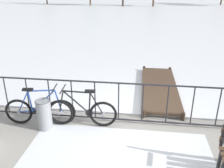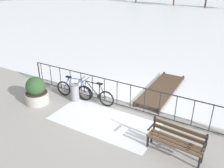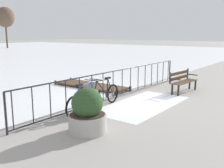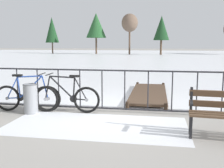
{
  "view_description": "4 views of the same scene",
  "coord_description": "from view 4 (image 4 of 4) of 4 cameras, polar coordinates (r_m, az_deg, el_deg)",
  "views": [
    {
      "loc": [
        0.22,
        -5.13,
        3.18
      ],
      "look_at": [
        -0.46,
        0.11,
        0.97
      ],
      "focal_mm": 38.41,
      "sensor_mm": 36.0,
      "label": 1
    },
    {
      "loc": [
        3.57,
        -6.99,
        4.71
      ],
      "look_at": [
        -0.59,
        0.13,
        0.83
      ],
      "focal_mm": 37.2,
      "sensor_mm": 36.0,
      "label": 2
    },
    {
      "loc": [
        -7.65,
        -5.51,
        2.37
      ],
      "look_at": [
        -0.45,
        -0.07,
        0.62
      ],
      "focal_mm": 41.59,
      "sensor_mm": 36.0,
      "label": 3
    },
    {
      "loc": [
        1.07,
        -6.47,
        1.72
      ],
      "look_at": [
        0.12,
        -0.89,
        0.85
      ],
      "focal_mm": 42.72,
      "sensor_mm": 36.0,
      "label": 4
    }
  ],
  "objects": [
    {
      "name": "tree_centre",
      "position": [
        39.99,
        10.54,
        11.66
      ],
      "size": [
        2.29,
        2.29,
        5.62
      ],
      "color": "brown",
      "rests_on": "ground"
    },
    {
      "name": "bicycle_near_railing",
      "position": [
        6.73,
        -9.8,
        -2.96
      ],
      "size": [
        1.71,
        0.52,
        0.97
      ],
      "color": "black",
      "rests_on": "ground"
    },
    {
      "name": "frozen_pond",
      "position": [
        34.93,
        7.97,
        5.87
      ],
      "size": [
        80.0,
        56.0,
        0.03
      ],
      "primitive_type": "cube",
      "color": "white",
      "rests_on": "ground"
    },
    {
      "name": "snow_patch",
      "position": [
        5.68,
        -3.45,
        -8.83
      ],
      "size": [
        3.8,
        1.81,
        0.01
      ],
      "primitive_type": "cube",
      "color": "white",
      "rests_on": "ground"
    },
    {
      "name": "tree_west_mid",
      "position": [
        41.68,
        -3.43,
        12.38
      ],
      "size": [
        3.07,
        3.07,
        6.24
      ],
      "color": "brown",
      "rests_on": "ground"
    },
    {
      "name": "ground_plane",
      "position": [
        6.78,
        0.28,
        -5.93
      ],
      "size": [
        160.0,
        160.0,
        0.0
      ],
      "primitive_type": "plane",
      "color": "#9E9991"
    },
    {
      "name": "trash_bin",
      "position": [
        6.85,
        -17.02,
        -2.98
      ],
      "size": [
        0.35,
        0.35,
        0.73
      ],
      "color": "gray",
      "rests_on": "ground"
    },
    {
      "name": "railing_fence",
      "position": [
        6.66,
        0.28,
        -1.27
      ],
      "size": [
        9.06,
        0.06,
        1.07
      ],
      "color": "#232328",
      "rests_on": "ground"
    },
    {
      "name": "tree_extra",
      "position": [
        40.5,
        3.81,
        12.88
      ],
      "size": [
        2.41,
        2.41,
        6.02
      ],
      "color": "brown",
      "rests_on": "ground"
    },
    {
      "name": "bicycle_second",
      "position": [
        7.08,
        -17.66,
        -2.67
      ],
      "size": [
        1.71,
        0.52,
        0.97
      ],
      "color": "black",
      "rests_on": "ground"
    },
    {
      "name": "tree_far_west",
      "position": [
        45.91,
        -12.73,
        11.18
      ],
      "size": [
        2.22,
        2.22,
        5.9
      ],
      "color": "brown",
      "rests_on": "ground"
    },
    {
      "name": "wooden_dock",
      "position": [
        8.71,
        7.87,
        -1.92
      ],
      "size": [
        1.1,
        3.66,
        0.2
      ],
      "color": "#4C3828",
      "rests_on": "ground"
    }
  ]
}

